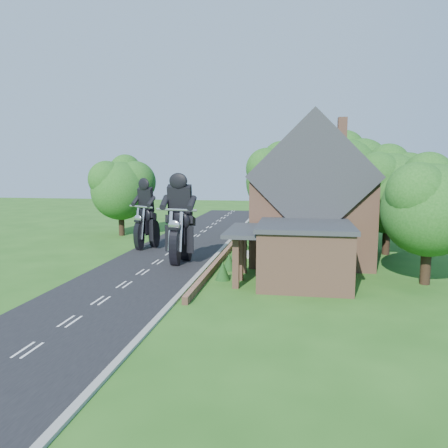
% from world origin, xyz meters
% --- Properties ---
extents(ground, '(120.00, 120.00, 0.00)m').
position_xyz_m(ground, '(0.00, 0.00, 0.00)').
color(ground, '#245518').
rests_on(ground, ground).
extents(road, '(7.00, 80.00, 0.02)m').
position_xyz_m(road, '(0.00, 0.00, 0.01)').
color(road, black).
rests_on(road, ground).
extents(kerb, '(0.30, 80.00, 0.12)m').
position_xyz_m(kerb, '(3.65, 0.00, 0.06)').
color(kerb, gray).
rests_on(kerb, ground).
extents(garden_wall, '(0.30, 22.00, 0.40)m').
position_xyz_m(garden_wall, '(4.30, 5.00, 0.20)').
color(garden_wall, '#916249').
rests_on(garden_wall, ground).
extents(house, '(9.54, 8.64, 10.24)m').
position_xyz_m(house, '(10.49, 6.00, 4.34)').
color(house, '#916249').
rests_on(house, ground).
extents(annex, '(7.05, 5.94, 3.44)m').
position_xyz_m(annex, '(9.87, -0.80, 1.77)').
color(annex, '#916249').
rests_on(annex, ground).
extents(tree_annex_side, '(5.64, 5.20, 7.48)m').
position_xyz_m(tree_annex_side, '(17.13, 0.10, 4.69)').
color(tree_annex_side, black).
rests_on(tree_annex_side, ground).
extents(tree_house_right, '(6.51, 6.00, 8.40)m').
position_xyz_m(tree_house_right, '(16.65, 8.62, 5.19)').
color(tree_house_right, black).
rests_on(tree_house_right, ground).
extents(tree_behind_house, '(7.81, 7.20, 10.08)m').
position_xyz_m(tree_behind_house, '(14.18, 16.14, 6.23)').
color(tree_behind_house, black).
rests_on(tree_behind_house, ground).
extents(tree_behind_left, '(6.94, 6.40, 9.16)m').
position_xyz_m(tree_behind_left, '(8.16, 17.13, 5.73)').
color(tree_behind_left, black).
rests_on(tree_behind_left, ground).
extents(tree_far_road, '(6.08, 5.60, 7.84)m').
position_xyz_m(tree_far_road, '(-6.86, 14.11, 4.84)').
color(tree_far_road, black).
rests_on(tree_far_road, ground).
extents(shrub_a, '(0.90, 0.90, 1.10)m').
position_xyz_m(shrub_a, '(5.30, -1.00, 0.55)').
color(shrub_a, '#113511').
rests_on(shrub_a, ground).
extents(shrub_b, '(0.90, 0.90, 1.10)m').
position_xyz_m(shrub_b, '(5.30, 1.50, 0.55)').
color(shrub_b, '#113511').
rests_on(shrub_b, ground).
extents(shrub_c, '(0.90, 0.90, 1.10)m').
position_xyz_m(shrub_c, '(5.30, 4.00, 0.55)').
color(shrub_c, '#113511').
rests_on(shrub_c, ground).
extents(shrub_d, '(0.90, 0.90, 1.10)m').
position_xyz_m(shrub_d, '(5.30, 9.00, 0.55)').
color(shrub_d, '#113511').
rests_on(shrub_d, ground).
extents(shrub_e, '(0.90, 0.90, 1.10)m').
position_xyz_m(shrub_e, '(5.30, 11.50, 0.55)').
color(shrub_e, '#113511').
rests_on(shrub_e, ground).
extents(shrub_f, '(0.90, 0.90, 1.10)m').
position_xyz_m(shrub_f, '(5.30, 14.00, 0.55)').
color(shrub_f, '#113511').
rests_on(shrub_f, ground).
extents(motorcycle_lead, '(0.85, 2.06, 1.86)m').
position_xyz_m(motorcycle_lead, '(1.68, 2.90, 0.93)').
color(motorcycle_lead, black).
rests_on(motorcycle_lead, ground).
extents(motorcycle_follow, '(1.32, 1.84, 1.72)m').
position_xyz_m(motorcycle_follow, '(-2.42, 7.63, 0.86)').
color(motorcycle_follow, black).
rests_on(motorcycle_follow, ground).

